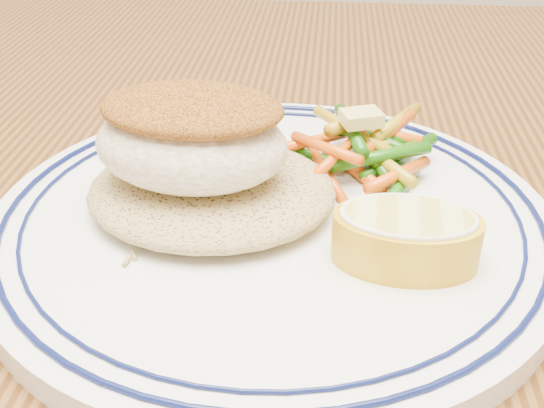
% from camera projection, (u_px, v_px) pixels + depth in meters
% --- Properties ---
extents(dining_table, '(1.50, 0.90, 0.75)m').
position_uv_depth(dining_table, '(238.00, 314.00, 0.46)').
color(dining_table, '#44250D').
rests_on(dining_table, ground).
extents(plate, '(0.30, 0.30, 0.02)m').
position_uv_depth(plate, '(272.00, 221.00, 0.37)').
color(plate, white).
rests_on(plate, dining_table).
extents(rice_pilaf, '(0.13, 0.12, 0.03)m').
position_uv_depth(rice_pilaf, '(212.00, 185.00, 0.36)').
color(rice_pilaf, '#A08750').
rests_on(rice_pilaf, plate).
extents(fish_fillet, '(0.11, 0.08, 0.05)m').
position_uv_depth(fish_fillet, '(191.00, 136.00, 0.34)').
color(fish_fillet, '#F0E5C7').
rests_on(fish_fillet, rice_pilaf).
extents(vegetable_pile, '(0.11, 0.11, 0.03)m').
position_uv_depth(vegetable_pile, '(367.00, 147.00, 0.40)').
color(vegetable_pile, '#D9500A').
rests_on(vegetable_pile, plate).
extents(butter_pat, '(0.03, 0.02, 0.01)m').
position_uv_depth(butter_pat, '(361.00, 118.00, 0.39)').
color(butter_pat, '#D6C768').
rests_on(butter_pat, vegetable_pile).
extents(lemon_wedge, '(0.07, 0.07, 0.03)m').
position_uv_depth(lemon_wedge, '(406.00, 236.00, 0.32)').
color(lemon_wedge, gold).
rests_on(lemon_wedge, plate).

